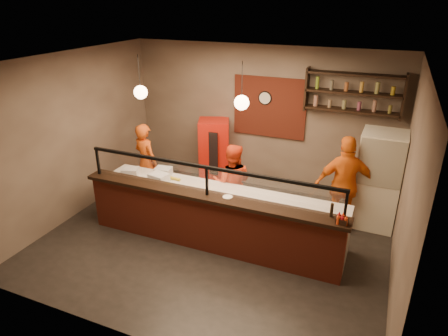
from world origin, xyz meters
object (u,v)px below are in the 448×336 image
at_px(cook_left, 146,162).
at_px(pepper_mill, 332,210).
at_px(wall_clock, 265,98).
at_px(condiment_caddy, 342,221).
at_px(red_cooler, 214,153).
at_px(pizza_dough, 200,189).
at_px(cook_right, 345,185).
at_px(fridge, 378,180).
at_px(cook_mid, 232,183).

relative_size(cook_left, pepper_mill, 7.65).
distance_m(wall_clock, condiment_caddy, 3.66).
bearing_deg(pepper_mill, red_cooler, 141.70).
bearing_deg(pizza_dough, cook_right, 24.53).
xyz_separation_m(red_cooler, pepper_mill, (3.00, -2.37, 0.39)).
bearing_deg(fridge, pepper_mill, -105.49).
xyz_separation_m(cook_left, pizza_dough, (1.70, -0.84, 0.06)).
distance_m(cook_right, fridge, 0.72).
distance_m(cook_left, condiment_caddy, 4.46).
bearing_deg(pepper_mill, pizza_dough, 171.35).
xyz_separation_m(cook_mid, fridge, (2.59, 0.91, 0.15)).
bearing_deg(wall_clock, pepper_mill, -54.35).
bearing_deg(condiment_caddy, cook_right, 95.35).
xyz_separation_m(cook_mid, pepper_mill, (2.01, -1.01, 0.38)).
distance_m(cook_mid, pepper_mill, 2.28).
xyz_separation_m(cook_left, fridge, (4.65, 0.73, 0.10)).
height_order(wall_clock, condiment_caddy, wall_clock).
bearing_deg(pepper_mill, cook_mid, 153.24).
relative_size(cook_left, pizza_dough, 3.30).
height_order(fridge, condiment_caddy, fridge).
bearing_deg(red_cooler, cook_right, -38.68).
bearing_deg(wall_clock, fridge, -16.76).
xyz_separation_m(cook_mid, condiment_caddy, (2.19, -1.16, 0.31)).
xyz_separation_m(wall_clock, condiment_caddy, (2.10, -2.82, -0.99)).
bearing_deg(red_cooler, wall_clock, -5.86).
distance_m(red_cooler, pepper_mill, 3.84).
height_order(cook_mid, cook_right, cook_right).
xyz_separation_m(wall_clock, pizza_dough, (-0.45, -2.32, -1.19)).
bearing_deg(pizza_dough, red_cooler, 107.34).
bearing_deg(cook_mid, wall_clock, -108.05).
relative_size(cook_left, condiment_caddy, 10.39).
distance_m(red_cooler, pizza_dough, 2.11).
height_order(red_cooler, pizza_dough, red_cooler).
bearing_deg(cook_right, cook_left, -16.18).
bearing_deg(pepper_mill, cook_right, 88.90).
relative_size(wall_clock, cook_right, 0.16).
bearing_deg(cook_left, fridge, -152.42).
distance_m(wall_clock, fridge, 2.86).
xyz_separation_m(cook_left, pepper_mill, (4.07, -1.20, 0.33)).
height_order(cook_left, pizza_dough, cook_left).
distance_m(cook_left, fridge, 4.71).
height_order(wall_clock, cook_right, wall_clock).
bearing_deg(wall_clock, cook_right, -32.09).
relative_size(wall_clock, condiment_caddy, 1.85).
bearing_deg(cook_right, fridge, -159.29).
distance_m(cook_left, pepper_mill, 4.26).
distance_m(wall_clock, pepper_mill, 3.43).
relative_size(cook_left, cook_right, 0.90).
xyz_separation_m(cook_left, cook_right, (4.10, 0.26, 0.09)).
bearing_deg(cook_mid, cook_left, -20.08).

